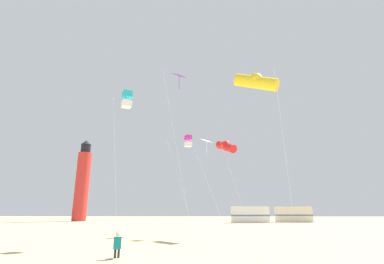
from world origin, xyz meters
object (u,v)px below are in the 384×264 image
Objects in this scene: kite_diamond_violet at (179,82)px; kite_diamond_white at (207,144)px; rv_van_cream at (293,214)px; rv_van_white at (250,215)px; kite_flyer_standing at (117,244)px; kite_tube_gold at (256,82)px; kite_box_cyan at (127,100)px; lighthouse_distant at (82,182)px; kite_box_magenta at (188,141)px; kite_tube_scarlet at (226,146)px.

kite_diamond_violet reaches higher than kite_diamond_white.
kite_diamond_violet is 40.79m from rv_van_cream.
kite_diamond_white is 1.28× the size of rv_van_white.
kite_diamond_white is at bearing -115.38° from rv_van_cream.
kite_diamond_violet is at bearing -117.99° from kite_diamond_white.
kite_flyer_standing is 41.07m from rv_van_white.
kite_tube_gold is (6.95, 0.98, 8.41)m from kite_flyer_standing.
kite_diamond_violet is (2.06, 7.46, 11.51)m from kite_flyer_standing.
rv_van_white is at bearing 72.37° from kite_diamond_violet.
kite_flyer_standing is at bearing -110.22° from kite_diamond_white.
rv_van_cream is at bearing 61.85° from kite_diamond_white.
kite_flyer_standing is at bearing -74.15° from kite_box_cyan.
kite_box_cyan is 38.26m from rv_van_white.
kite_tube_gold is 0.58× the size of lighthouse_distant.
lighthouse_distant is at bearing -80.25° from kite_flyer_standing.
kite_box_magenta is 1.42× the size of rv_van_white.
kite_diamond_violet is (3.28, 3.18, 2.71)m from kite_box_cyan.
kite_diamond_white is 1.05× the size of kite_tube_scarlet.
kite_flyer_standing is 13.86m from kite_diamond_violet.
kite_tube_scarlet is (3.44, -3.90, -1.43)m from kite_box_magenta.
lighthouse_distant is at bearing 115.86° from kite_box_cyan.
rv_van_white is (10.09, 31.77, -10.73)m from kite_diamond_violet.
kite_box_magenta is 0.72× the size of kite_diamond_violet.
kite_tube_scarlet is at bearing 96.45° from kite_tube_gold.
kite_box_cyan is at bearing -89.37° from kite_flyer_standing.
kite_box_magenta is 3.12m from kite_diamond_white.
lighthouse_distant is (-21.30, 45.72, 7.22)m from kite_flyer_standing.
kite_box_cyan is 46.08m from lighthouse_distant.
rv_van_white is (9.68, 25.19, -7.40)m from kite_box_magenta.
lighthouse_distant is at bearing 164.62° from rv_van_white.
kite_box_cyan is 9.45m from kite_tube_scarlet.
kite_box_cyan is 8.81m from kite_tube_gold.
kite_box_magenta is 1.16× the size of kite_tube_scarlet.
kite_box_cyan is (-3.69, -9.76, 0.61)m from kite_box_magenta.
kite_flyer_standing is at bearing -111.61° from rv_van_white.
kite_tube_gold is at bearing -76.01° from kite_diamond_white.
rv_van_white is at bearing -122.45° from kite_flyer_standing.
kite_flyer_standing is at bearing -100.00° from kite_box_magenta.
kite_box_magenta is at bearing 69.29° from kite_box_cyan.
rv_van_white is (6.24, 29.09, -5.98)m from kite_tube_scarlet.
lighthouse_distant is at bearing 126.91° from kite_diamond_white.
kite_flyer_standing is 0.14× the size of kite_diamond_white.
kite_flyer_standing is 14.41m from kite_diamond_white.
kite_diamond_white is at bearing -125.45° from kite_flyer_standing.
kite_tube_scarlet is at bearing -135.50° from kite_flyer_standing.
kite_tube_gold is at bearing -57.73° from lighthouse_distant.
lighthouse_distant reaches higher than rv_van_cream.
rv_van_cream is (16.33, 30.51, -6.55)m from kite_diamond_white.
rv_van_cream is at bearing -131.29° from kite_flyer_standing.
kite_tube_scarlet is at bearing 39.38° from kite_box_cyan.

